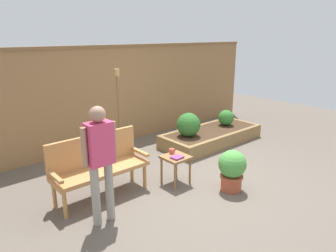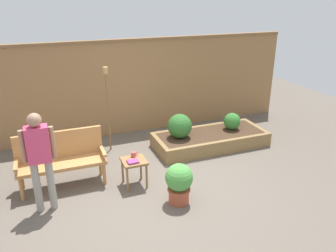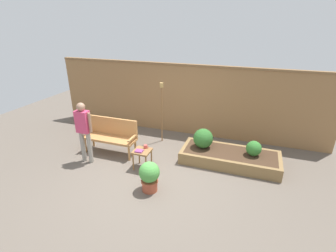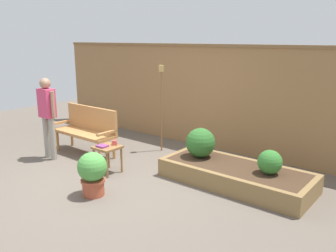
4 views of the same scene
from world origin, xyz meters
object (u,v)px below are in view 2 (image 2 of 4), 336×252
(book_on_table, at_px, (133,162))
(shrub_near_bench, at_px, (180,126))
(cup_on_table, at_px, (134,154))
(potted_boxwood, at_px, (179,182))
(side_table, at_px, (134,164))
(person_by_bench, at_px, (39,154))
(garden_bench, at_px, (61,155))
(tiki_torch, at_px, (107,95))
(shrub_far_corner, at_px, (232,121))

(book_on_table, height_order, shrub_near_bench, shrub_near_bench)
(cup_on_table, bearing_deg, potted_boxwood, -61.71)
(side_table, bearing_deg, book_on_table, -117.79)
(book_on_table, xyz_separation_m, person_by_bench, (-1.40, -0.11, 0.44))
(garden_bench, relative_size, potted_boxwood, 2.17)
(side_table, bearing_deg, potted_boxwood, -55.74)
(book_on_table, bearing_deg, potted_boxwood, -53.15)
(side_table, xyz_separation_m, tiki_torch, (-0.08, 1.54, 0.80))
(cup_on_table, distance_m, shrub_far_corner, 2.60)
(garden_bench, xyz_separation_m, shrub_far_corner, (3.62, 0.49, -0.06))
(shrub_far_corner, xyz_separation_m, tiki_torch, (-2.57, 0.57, 0.72))
(tiki_torch, bearing_deg, shrub_near_bench, -22.96)
(potted_boxwood, bearing_deg, tiki_torch, 104.46)
(shrub_far_corner, bearing_deg, person_by_bench, -163.48)
(book_on_table, bearing_deg, shrub_far_corner, 20.20)
(cup_on_table, bearing_deg, shrub_far_corner, 19.02)
(garden_bench, height_order, person_by_bench, person_by_bench)
(garden_bench, bearing_deg, side_table, -23.38)
(person_by_bench, bearing_deg, tiki_torch, 51.90)
(shrub_near_bench, bearing_deg, shrub_far_corner, 0.00)
(cup_on_table, bearing_deg, garden_bench, 163.02)
(side_table, relative_size, book_on_table, 2.69)
(tiki_torch, height_order, person_by_bench, tiki_torch)
(side_table, height_order, potted_boxwood, potted_boxwood)
(cup_on_table, xyz_separation_m, tiki_torch, (-0.12, 1.41, 0.68))
(potted_boxwood, bearing_deg, side_table, 124.26)
(shrub_near_bench, height_order, shrub_far_corner, shrub_near_bench)
(garden_bench, xyz_separation_m, book_on_table, (1.09, -0.57, -0.05))
(garden_bench, height_order, cup_on_table, garden_bench)
(shrub_far_corner, distance_m, person_by_bench, 4.12)
(potted_boxwood, height_order, person_by_bench, person_by_bench)
(tiki_torch, bearing_deg, potted_boxwood, -75.54)
(shrub_near_bench, bearing_deg, book_on_table, -140.75)
(book_on_table, distance_m, shrub_near_bench, 1.67)
(book_on_table, height_order, shrub_far_corner, shrub_far_corner)
(side_table, relative_size, potted_boxwood, 0.72)
(cup_on_table, height_order, shrub_far_corner, shrub_far_corner)
(shrub_far_corner, bearing_deg, potted_boxwood, -138.98)
(cup_on_table, height_order, book_on_table, cup_on_table)
(garden_bench, relative_size, shrub_near_bench, 2.87)
(side_table, height_order, tiki_torch, tiki_torch)
(potted_boxwood, distance_m, person_by_bench, 2.10)
(garden_bench, xyz_separation_m, tiki_torch, (1.05, 1.05, 0.65))
(garden_bench, distance_m, shrub_far_corner, 3.66)
(potted_boxwood, relative_size, shrub_far_corner, 1.81)
(shrub_near_bench, relative_size, person_by_bench, 0.32)
(book_on_table, height_order, tiki_torch, tiki_torch)
(shrub_near_bench, bearing_deg, side_table, -141.95)
(garden_bench, distance_m, cup_on_table, 1.22)
(cup_on_table, distance_m, potted_boxwood, 1.01)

